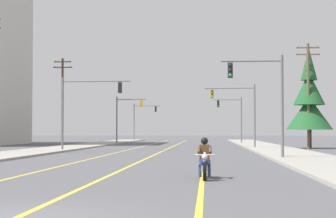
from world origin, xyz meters
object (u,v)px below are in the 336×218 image
motorcycle_with_rider (205,162)px  traffic_signal_mid_right (240,106)px  traffic_signal_near_right (265,92)px  traffic_signal_far_left (141,117)px  traffic_signal_mid_left (125,113)px  utility_pole_left_far (62,99)px  traffic_signal_far_right (234,113)px  traffic_signal_near_left (83,102)px  conifer_tree_right_verge_far (309,102)px  utility_pole_right_far (308,92)px

motorcycle_with_rider → traffic_signal_mid_right: bearing=84.8°
traffic_signal_near_right → traffic_signal_far_left: size_ratio=1.00×
traffic_signal_mid_left → utility_pole_left_far: utility_pole_left_far is taller
motorcycle_with_rider → traffic_signal_mid_left: bearing=100.8°
traffic_signal_mid_left → traffic_signal_far_right: size_ratio=1.00×
motorcycle_with_rider → traffic_signal_far_left: (-10.78, 75.95, 3.48)m
traffic_signal_near_left → traffic_signal_mid_left: size_ratio=1.00×
traffic_signal_mid_right → traffic_signal_far_right: same height
motorcycle_with_rider → traffic_signal_mid_right: traffic_signal_mid_right is taller
traffic_signal_mid_right → conifer_tree_right_verge_far: size_ratio=0.63×
traffic_signal_near_left → utility_pole_right_far: 21.51m
traffic_signal_near_left → conifer_tree_right_verge_far: size_ratio=0.63×
motorcycle_with_rider → traffic_signal_far_left: traffic_signal_far_left is taller
motorcycle_with_rider → utility_pole_left_far: bearing=109.7°
traffic_signal_mid_left → traffic_signal_far_left: same height
traffic_signal_near_left → conifer_tree_right_verge_far: (20.27, 8.78, 0.33)m
traffic_signal_far_left → conifer_tree_right_verge_far: size_ratio=0.63×
traffic_signal_far_right → motorcycle_with_rider: bearing=-93.6°
motorcycle_with_rider → traffic_signal_mid_right: 36.73m
motorcycle_with_rider → utility_pole_right_far: bearing=74.8°
traffic_signal_far_left → utility_pole_right_far: (20.47, -40.36, 1.33)m
utility_pole_right_far → motorcycle_with_rider: bearing=-105.2°
traffic_signal_far_right → conifer_tree_right_verge_far: conifer_tree_right_verge_far is taller
motorcycle_with_rider → conifer_tree_right_verge_far: size_ratio=0.22×
conifer_tree_right_verge_far → motorcycle_with_rider: bearing=-105.2°
traffic_signal_far_left → conifer_tree_right_verge_far: 44.47m
traffic_signal_near_right → traffic_signal_near_left: bearing=135.6°
traffic_signal_mid_left → utility_pole_left_far: 10.80m
traffic_signal_mid_right → traffic_signal_far_right: size_ratio=1.00×
motorcycle_with_rider → utility_pole_left_far: size_ratio=0.21×
motorcycle_with_rider → traffic_signal_mid_left: 57.21m
traffic_signal_mid_left → utility_pole_left_far: (-6.20, -8.71, 1.47)m
motorcycle_with_rider → traffic_signal_near_left: size_ratio=0.35×
traffic_signal_near_right → conifer_tree_right_verge_far: size_ratio=0.63×
conifer_tree_right_verge_far → traffic_signal_mid_right: bearing=-178.4°
utility_pole_right_far → traffic_signal_mid_left: bearing=134.9°
traffic_signal_mid_right → utility_pole_right_far: bearing=-7.3°
utility_pole_left_far → conifer_tree_right_verge_far: bearing=-21.9°
traffic_signal_mid_right → traffic_signal_mid_left: same height
traffic_signal_far_right → traffic_signal_far_left: bearing=128.2°
traffic_signal_mid_left → utility_pole_right_far: size_ratio=0.62×
utility_pole_left_far → traffic_signal_mid_right: bearing=-28.5°
traffic_signal_far_right → traffic_signal_near_right: bearing=-90.1°
traffic_signal_mid_right → utility_pole_left_far: 23.04m
traffic_signal_near_right → traffic_signal_mid_left: 44.19m
traffic_signal_near_left → traffic_signal_far_right: bearing=64.9°
motorcycle_with_rider → traffic_signal_near_left: (-10.33, 27.82, 3.57)m
conifer_tree_right_verge_far → traffic_signal_far_left: bearing=117.8°
traffic_signal_near_right → utility_pole_right_far: utility_pole_right_far is taller
traffic_signal_near_right → utility_pole_left_far: bearing=121.7°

